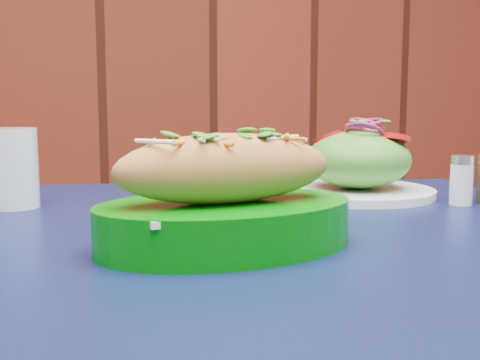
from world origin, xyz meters
name	(u,v)px	position (x,y,z in m)	size (l,w,h in m)	color
cafe_table	(263,304)	(0.45, 1.47, 0.66)	(0.94, 0.94, 0.75)	black
banh_mi_basket	(226,200)	(0.39, 1.40, 0.80)	(0.28, 0.20, 0.12)	#007005
salad_plate	(358,165)	(0.67, 1.65, 0.80)	(0.23, 0.23, 0.12)	white
water_glass	(13,168)	(0.17, 1.70, 0.80)	(0.07, 0.07, 0.11)	silver
salt_shaker	(462,180)	(0.77, 1.54, 0.78)	(0.03, 0.03, 0.07)	white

